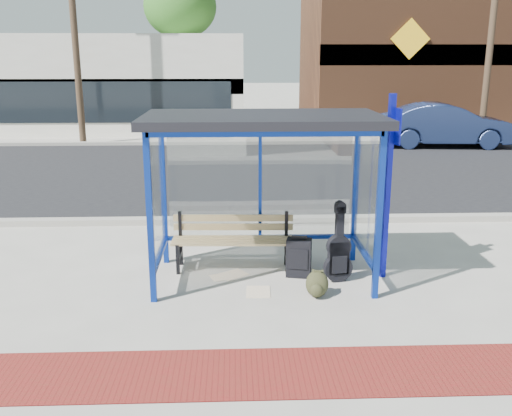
{
  "coord_description": "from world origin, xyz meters",
  "views": [
    {
      "loc": [
        -0.4,
        -7.89,
        3.22
      ],
      "look_at": [
        -0.09,
        0.2,
        1.03
      ],
      "focal_mm": 40.0,
      "sensor_mm": 36.0,
      "label": 1
    }
  ],
  "objects_px": {
    "guitar_bag": "(338,254)",
    "backpack": "(317,285)",
    "parked_car": "(445,125)",
    "suitcase": "(299,258)",
    "bench": "(233,237)"
  },
  "relations": [
    {
      "from": "suitcase",
      "to": "backpack",
      "type": "relative_size",
      "value": 1.7
    },
    {
      "from": "suitcase",
      "to": "parked_car",
      "type": "height_order",
      "value": "parked_car"
    },
    {
      "from": "parked_car",
      "to": "suitcase",
      "type": "bearing_deg",
      "value": 156.16
    },
    {
      "from": "bench",
      "to": "parked_car",
      "type": "bearing_deg",
      "value": 59.38
    },
    {
      "from": "bench",
      "to": "parked_car",
      "type": "distance_m",
      "value": 14.06
    },
    {
      "from": "guitar_bag",
      "to": "backpack",
      "type": "relative_size",
      "value": 3.06
    },
    {
      "from": "bench",
      "to": "suitcase",
      "type": "height_order",
      "value": "bench"
    },
    {
      "from": "suitcase",
      "to": "bench",
      "type": "bearing_deg",
      "value": 170.36
    },
    {
      "from": "guitar_bag",
      "to": "bench",
      "type": "bearing_deg",
      "value": 149.66
    },
    {
      "from": "backpack",
      "to": "parked_car",
      "type": "bearing_deg",
      "value": 74.5
    },
    {
      "from": "bench",
      "to": "guitar_bag",
      "type": "bearing_deg",
      "value": -19.44
    },
    {
      "from": "guitar_bag",
      "to": "backpack",
      "type": "bearing_deg",
      "value": -133.69
    },
    {
      "from": "guitar_bag",
      "to": "parked_car",
      "type": "bearing_deg",
      "value": 55.17
    },
    {
      "from": "guitar_bag",
      "to": "parked_car",
      "type": "distance_m",
      "value": 13.84
    },
    {
      "from": "backpack",
      "to": "suitcase",
      "type": "bearing_deg",
      "value": 113.18
    }
  ]
}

